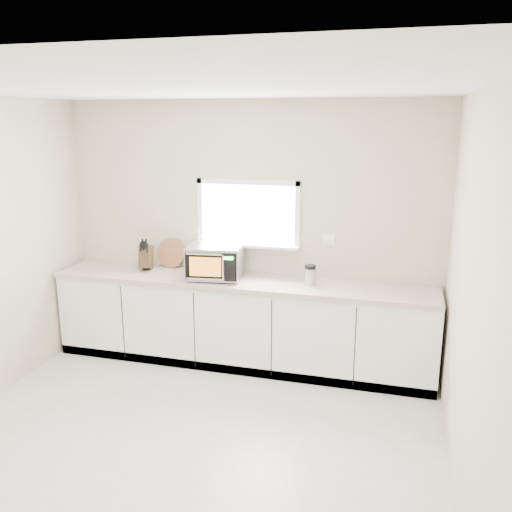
% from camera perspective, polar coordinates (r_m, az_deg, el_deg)
% --- Properties ---
extents(ground, '(4.00, 4.00, 0.00)m').
position_cam_1_polar(ground, '(4.46, -8.32, -20.05)').
color(ground, beige).
rests_on(ground, ground).
extents(back_wall, '(4.00, 0.17, 2.70)m').
position_cam_1_polar(back_wall, '(5.68, -0.78, 2.67)').
color(back_wall, beige).
rests_on(back_wall, ground).
extents(cabinets, '(3.92, 0.60, 0.88)m').
position_cam_1_polar(cabinets, '(5.67, -1.59, -7.09)').
color(cabinets, white).
rests_on(cabinets, ground).
extents(countertop, '(3.92, 0.64, 0.04)m').
position_cam_1_polar(countertop, '(5.51, -1.65, -2.67)').
color(countertop, beige).
rests_on(countertop, cabinets).
extents(microwave, '(0.58, 0.48, 0.34)m').
position_cam_1_polar(microwave, '(5.51, -4.34, -0.55)').
color(microwave, black).
rests_on(microwave, countertop).
extents(knife_block, '(0.16, 0.26, 0.35)m').
position_cam_1_polar(knife_block, '(5.94, -11.51, -0.00)').
color(knife_block, '#473019').
rests_on(knife_block, countertop).
extents(cutting_board, '(0.32, 0.08, 0.32)m').
position_cam_1_polar(cutting_board, '(5.99, -8.94, 0.32)').
color(cutting_board, '#AF7344').
rests_on(cutting_board, countertop).
extents(coffee_grinder, '(0.13, 0.13, 0.20)m').
position_cam_1_polar(coffee_grinder, '(5.34, 5.70, -1.96)').
color(coffee_grinder, '#AEB1B6').
rests_on(coffee_grinder, countertop).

